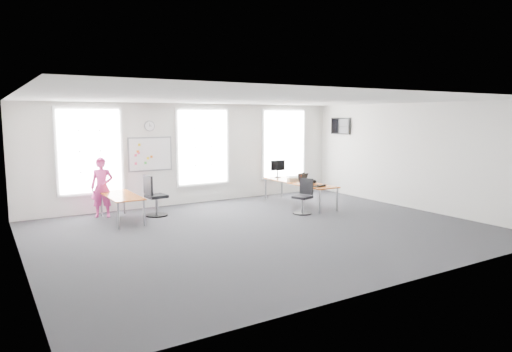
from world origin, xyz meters
TOP-DOWN VIEW (x-y plane):
  - floor at (0.00, 0.00)m, footprint 10.00×10.00m
  - ceiling at (0.00, 0.00)m, footprint 10.00×10.00m
  - wall_back at (0.00, 4.00)m, footprint 10.00×0.00m
  - wall_front at (0.00, -4.00)m, footprint 10.00×0.00m
  - wall_left at (-5.00, 0.00)m, footprint 0.00×10.00m
  - wall_right at (5.00, 0.00)m, footprint 0.00×10.00m
  - window_left at (-3.00, 3.97)m, footprint 1.60×0.06m
  - window_mid at (0.30, 3.97)m, footprint 1.60×0.06m
  - window_right at (3.30, 3.97)m, footprint 1.60×0.06m
  - desk_right at (2.55, 2.09)m, footprint 0.75×2.81m
  - desk_left at (-2.56, 2.69)m, footprint 0.73×1.82m
  - chair_right at (1.90, 1.01)m, footprint 0.55×0.55m
  - chair_left at (-1.67, 2.81)m, footprint 0.58×0.58m
  - person at (-2.85, 3.42)m, footprint 0.67×0.57m
  - whiteboard at (-1.35, 3.97)m, footprint 1.20×0.03m
  - wall_clock at (-1.35, 3.97)m, footprint 0.30×0.04m
  - tv at (4.95, 3.00)m, footprint 0.06×0.90m
  - keyboard at (2.48, 1.06)m, footprint 0.42×0.21m
  - mouse at (2.72, 1.15)m, footprint 0.10×0.12m
  - lens_cap at (2.64, 1.33)m, footprint 0.08×0.08m
  - headphones at (2.70, 1.63)m, footprint 0.19×0.10m
  - laptop_sleeve at (2.57, 1.93)m, footprint 0.36×0.29m
  - paper_stack at (2.49, 2.32)m, footprint 0.34×0.28m
  - monitor at (2.60, 3.29)m, footprint 0.49×0.20m

SIDE VIEW (x-z plane):
  - floor at x=0.00m, z-range 0.00..0.00m
  - chair_right at x=1.90m, z-range -0.06..0.89m
  - chair_left at x=-1.67m, z-range -0.07..1.02m
  - desk_left at x=-2.56m, z-range 0.28..0.94m
  - desk_right at x=2.55m, z-range 0.30..0.98m
  - lens_cap at x=2.64m, z-range 0.68..0.69m
  - keyboard at x=2.48m, z-range 0.68..0.70m
  - mouse at x=2.72m, z-range 0.68..0.72m
  - headphones at x=2.70m, z-range 0.68..0.79m
  - paper_stack at x=2.49m, z-range 0.68..0.79m
  - person at x=-2.85m, z-range 0.00..1.57m
  - laptop_sleeve at x=2.57m, z-range 0.68..0.96m
  - monitor at x=2.60m, z-range 0.74..1.29m
  - wall_back at x=0.00m, z-range -3.50..6.50m
  - wall_front at x=0.00m, z-range -3.50..6.50m
  - wall_left at x=-5.00m, z-range -3.50..6.50m
  - wall_right at x=5.00m, z-range -3.50..6.50m
  - whiteboard at x=-1.35m, z-range 1.10..2.00m
  - window_left at x=-3.00m, z-range 0.60..2.80m
  - window_mid at x=0.30m, z-range 0.60..2.80m
  - window_right at x=3.30m, z-range 0.60..2.80m
  - tv at x=4.95m, z-range 2.02..2.57m
  - wall_clock at x=-1.35m, z-range 2.20..2.50m
  - ceiling at x=0.00m, z-range 3.00..3.00m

